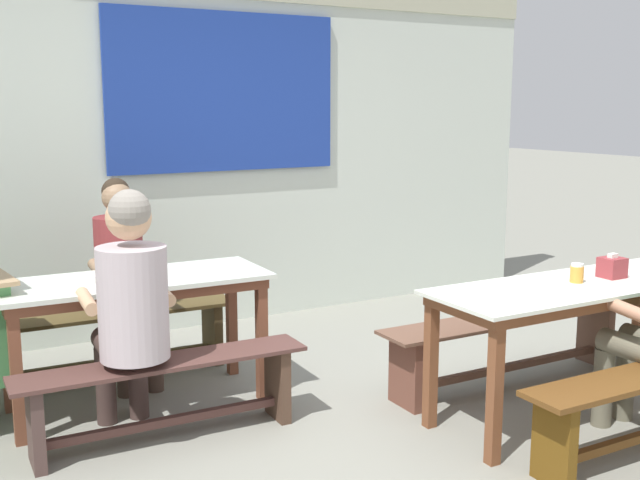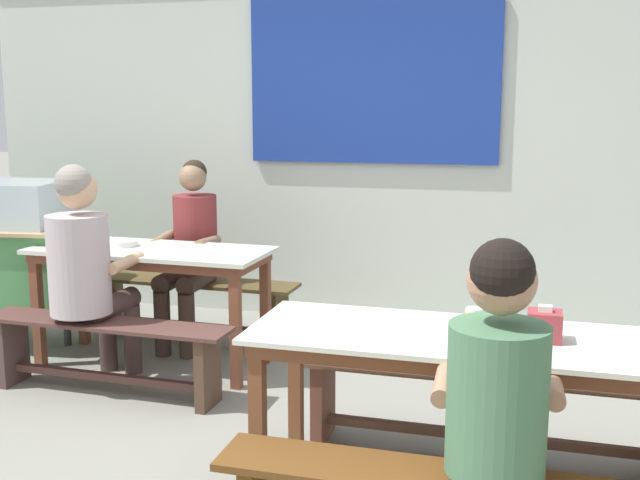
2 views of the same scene
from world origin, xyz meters
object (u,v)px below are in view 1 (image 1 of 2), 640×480
at_px(dining_table_near, 580,297).
at_px(person_left_back_turned, 130,301).
at_px(condiment_jar, 577,273).
at_px(bench_far_front, 165,389).
at_px(soup_bowl, 99,277).
at_px(bench_far_back, 115,333).
at_px(dining_table_far, 135,292).
at_px(bench_near_back, 508,339).
at_px(tissue_box, 612,267).
at_px(person_center_facing, 123,270).

bearing_deg(dining_table_near, person_left_back_turned, 158.93).
bearing_deg(condiment_jar, bench_far_front, 159.53).
bearing_deg(bench_far_front, soup_bowl, 106.66).
relative_size(bench_far_back, soup_bowl, 9.19).
bearing_deg(dining_table_far, bench_near_back, -20.92).
distance_m(dining_table_far, dining_table_near, 2.54).
xyz_separation_m(bench_far_front, soup_bowl, (-0.17, 0.58, 0.51)).
height_order(bench_far_back, person_left_back_turned, person_left_back_turned).
bearing_deg(soup_bowl, dining_table_far, -5.86).
bearing_deg(bench_near_back, tissue_box, -65.65).
relative_size(dining_table_far, bench_far_back, 0.99).
bearing_deg(bench_far_front, person_left_back_turned, 155.23).
relative_size(bench_far_front, tissue_box, 11.01).
distance_m(bench_far_back, bench_far_front, 1.11).
xyz_separation_m(dining_table_far, bench_far_back, (0.02, 0.56, -0.39)).
xyz_separation_m(dining_table_far, soup_bowl, (-0.19, 0.02, 0.11)).
bearing_deg(dining_table_near, condiment_jar, 125.20).
bearing_deg(bench_near_back, soup_bowl, 160.24).
bearing_deg(bench_far_front, bench_far_back, 87.91).
relative_size(bench_far_back, tissue_box, 11.23).
xyz_separation_m(dining_table_near, person_left_back_turned, (-2.30, 0.89, 0.07)).
bearing_deg(person_left_back_turned, person_center_facing, 76.61).
bearing_deg(dining_table_near, bench_near_back, 89.15).
distance_m(bench_far_back, condiment_jar, 2.89).
xyz_separation_m(tissue_box, condiment_jar, (-0.27, 0.01, -0.01)).
xyz_separation_m(condiment_jar, soup_bowl, (-2.31, 1.38, -0.03)).
height_order(dining_table_near, tissue_box, tissue_box).
height_order(person_center_facing, condiment_jar, person_center_facing).
relative_size(dining_table_near, soup_bowl, 10.74).
distance_m(tissue_box, condiment_jar, 0.27).
bearing_deg(person_center_facing, tissue_box, -38.45).
relative_size(dining_table_far, bench_far_front, 1.01).
distance_m(bench_near_back, tissue_box, 0.81).
distance_m(person_left_back_turned, tissue_box, 2.70).
bearing_deg(soup_bowl, tissue_box, -28.25).
distance_m(bench_far_front, condiment_jar, 2.35).
xyz_separation_m(dining_table_far, bench_near_back, (2.14, -0.82, -0.39)).
bearing_deg(person_left_back_turned, soup_bowl, 93.32).
relative_size(bench_far_back, bench_near_back, 0.87).
height_order(bench_far_back, tissue_box, tissue_box).
bearing_deg(tissue_box, bench_far_front, 161.38).
height_order(bench_far_back, person_center_facing, person_center_facing).
distance_m(dining_table_near, condiment_jar, 0.14).
xyz_separation_m(person_left_back_turned, tissue_box, (2.56, -0.88, 0.07)).
xyz_separation_m(dining_table_near, bench_far_back, (-2.11, 1.93, -0.40)).
bearing_deg(condiment_jar, person_center_facing, 138.25).
relative_size(bench_near_back, soup_bowl, 10.61).
xyz_separation_m(person_center_facing, person_left_back_turned, (-0.23, -0.97, 0.05)).
bearing_deg(tissue_box, dining_table_far, 150.22).
bearing_deg(dining_table_near, bench_far_back, 137.58).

